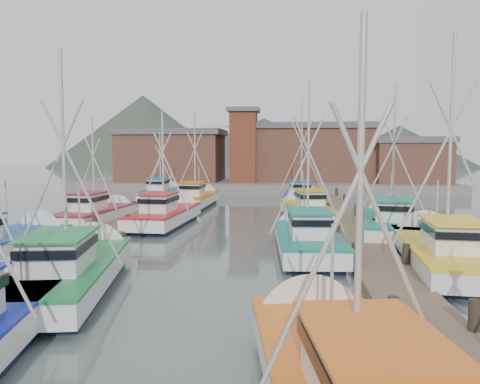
# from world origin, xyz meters

# --- Properties ---
(ground) EXTENTS (260.00, 260.00, 0.00)m
(ground) POSITION_xyz_m (0.00, 0.00, 0.00)
(ground) COLOR #465452
(ground) RESTS_ON ground
(dock_left) EXTENTS (2.30, 46.00, 1.50)m
(dock_left) POSITION_xyz_m (-7.00, 4.04, 0.21)
(dock_left) COLOR brown
(dock_left) RESTS_ON ground
(dock_right) EXTENTS (2.30, 46.00, 1.50)m
(dock_right) POSITION_xyz_m (7.00, 4.04, 0.21)
(dock_right) COLOR brown
(dock_right) RESTS_ON ground
(quay) EXTENTS (44.00, 16.00, 1.20)m
(quay) POSITION_xyz_m (0.00, 37.00, 0.60)
(quay) COLOR slate
(quay) RESTS_ON ground
(shed_left) EXTENTS (12.72, 8.48, 6.20)m
(shed_left) POSITION_xyz_m (-11.00, 35.00, 4.34)
(shed_left) COLOR brown
(shed_left) RESTS_ON quay
(shed_center) EXTENTS (14.84, 9.54, 6.90)m
(shed_center) POSITION_xyz_m (6.00, 37.00, 4.69)
(shed_center) COLOR brown
(shed_center) RESTS_ON quay
(shed_right) EXTENTS (8.48, 6.36, 5.20)m
(shed_right) POSITION_xyz_m (17.00, 34.00, 3.84)
(shed_right) COLOR brown
(shed_right) RESTS_ON quay
(lookout_tower) EXTENTS (3.60, 3.60, 8.50)m
(lookout_tower) POSITION_xyz_m (-2.00, 33.00, 5.55)
(lookout_tower) COLOR maroon
(lookout_tower) RESTS_ON quay
(distant_hills) EXTENTS (175.00, 140.00, 42.00)m
(distant_hills) POSITION_xyz_m (-12.76, 122.59, 0.00)
(distant_hills) COLOR #3B4438
(distant_hills) RESTS_ON ground
(boat_1) EXTENTS (4.15, 9.38, 7.90)m
(boat_1) POSITION_xyz_m (4.35, -12.60, 0.68)
(boat_1) COLOR black
(boat_1) RESTS_ON ground
(boat_4) EXTENTS (4.45, 9.65, 9.10)m
(boat_4) POSITION_xyz_m (-4.36, -5.34, 0.68)
(boat_4) COLOR black
(boat_4) RESTS_ON ground
(boat_5) EXTENTS (3.53, 8.98, 8.79)m
(boat_5) POSITION_xyz_m (4.12, 1.39, 0.68)
(boat_5) COLOR black
(boat_5) RESTS_ON ground
(boat_7) EXTENTS (4.26, 9.94, 10.52)m
(boat_7) POSITION_xyz_m (9.77, -0.69, 0.69)
(boat_7) COLOR black
(boat_7) RESTS_ON ground
(boat_8) EXTENTS (3.39, 9.15, 8.32)m
(boat_8) POSITION_xyz_m (-4.70, 8.85, 0.68)
(boat_8) COLOR black
(boat_8) RESTS_ON ground
(boat_9) EXTENTS (4.01, 8.74, 8.70)m
(boat_9) POSITION_xyz_m (4.44, 12.34, 0.68)
(boat_9) COLOR black
(boat_9) RESTS_ON ground
(boat_10) EXTENTS (3.18, 8.38, 7.69)m
(boat_10) POSITION_xyz_m (-9.30, 8.73, 0.68)
(boat_10) COLOR black
(boat_10) RESTS_ON ground
(boat_11) EXTENTS (4.53, 10.00, 9.45)m
(boat_11) POSITION_xyz_m (9.30, 6.99, 0.68)
(boat_11) COLOR black
(boat_11) RESTS_ON ground
(boat_12) EXTENTS (3.57, 8.76, 8.90)m
(boat_12) POSITION_xyz_m (-4.76, 19.13, 0.68)
(boat_12) COLOR black
(boat_12) RESTS_ON ground
(boat_13) EXTENTS (4.05, 9.17, 10.23)m
(boat_13) POSITION_xyz_m (4.40, 21.63, 0.69)
(boat_13) COLOR black
(boat_13) RESTS_ON ground
(boat_14) EXTENTS (3.04, 8.17, 7.30)m
(boat_14) POSITION_xyz_m (-9.20, 24.01, 0.68)
(boat_14) COLOR black
(boat_14) RESTS_ON ground
(gull_far) EXTENTS (1.55, 0.64, 0.24)m
(gull_far) POSITION_xyz_m (-0.39, 5.24, 6.28)
(gull_far) COLOR gray
(gull_far) RESTS_ON ground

